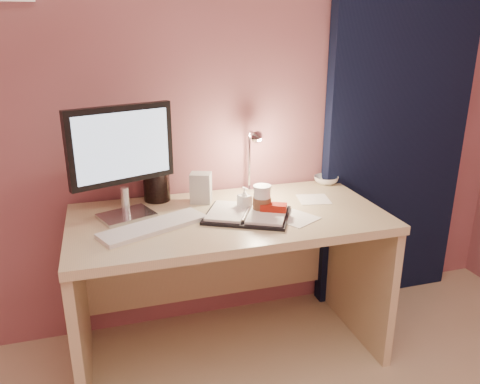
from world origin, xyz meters
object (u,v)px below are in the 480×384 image
object	(u,v)px
monitor	(121,152)
coffee_cup	(262,201)
keyboard	(154,226)
desk	(225,253)
lotion_bottle	(244,199)
planner	(250,214)
bowl	(326,180)
dark_jar	(156,182)
product_box	(201,188)
desk_lamp	(254,155)

from	to	relation	value
monitor	coffee_cup	world-z (taller)	monitor
monitor	keyboard	size ratio (longest dim) A/B	1.07
desk	monitor	xyz separation A→B (m)	(-0.44, 0.02, 0.52)
desk	lotion_bottle	xyz separation A→B (m)	(0.08, -0.05, 0.28)
keyboard	planner	size ratio (longest dim) A/B	1.04
monitor	lotion_bottle	world-z (taller)	monitor
coffee_cup	bowl	world-z (taller)	coffee_cup
keyboard	lotion_bottle	bearing A→B (deg)	-12.23
desk	bowl	world-z (taller)	bowl
monitor	dark_jar	size ratio (longest dim) A/B	2.76
monitor	product_box	xyz separation A→B (m)	(0.36, 0.10, -0.22)
desk	product_box	size ratio (longest dim) A/B	9.65
lotion_bottle	dark_jar	bearing A→B (deg)	143.91
desk	coffee_cup	world-z (taller)	coffee_cup
coffee_cup	dark_jar	size ratio (longest dim) A/B	0.74
product_box	desk_lamp	bearing A→B (deg)	28.41
dark_jar	lotion_bottle	bearing A→B (deg)	-36.09
desk	product_box	bearing A→B (deg)	124.78
bowl	keyboard	bearing A→B (deg)	-160.19
planner	dark_jar	distance (m)	0.50
monitor	keyboard	distance (m)	0.34
coffee_cup	product_box	world-z (taller)	product_box
monitor	coffee_cup	xyz separation A→B (m)	(0.59, -0.13, -0.23)
bowl	product_box	world-z (taller)	product_box
lotion_bottle	desk_lamp	xyz separation A→B (m)	(0.11, 0.21, 0.15)
keyboard	bowl	world-z (taller)	bowl
dark_jar	product_box	distance (m)	0.22
keyboard	lotion_bottle	size ratio (longest dim) A/B	4.04
coffee_cup	bowl	size ratio (longest dim) A/B	1.02
coffee_cup	lotion_bottle	size ratio (longest dim) A/B	1.16
bowl	lotion_bottle	distance (m)	0.60
desk	product_box	xyz separation A→B (m)	(-0.08, 0.12, 0.30)
planner	coffee_cup	distance (m)	0.08
monitor	product_box	world-z (taller)	monitor
dark_jar	desk	bearing A→B (deg)	-37.05
lotion_bottle	product_box	xyz separation A→B (m)	(-0.16, 0.17, 0.02)
planner	lotion_bottle	xyz separation A→B (m)	(-0.00, 0.07, 0.04)
desk	dark_jar	size ratio (longest dim) A/B	7.83
monitor	desk_lamp	world-z (taller)	monitor
monitor	planner	xyz separation A→B (m)	(0.52, -0.15, -0.28)
planner	desk_lamp	bearing A→B (deg)	95.82
dark_jar	desk_lamp	size ratio (longest dim) A/B	0.54
coffee_cup	monitor	bearing A→B (deg)	167.58
bowl	dark_jar	xyz separation A→B (m)	(-0.91, 0.00, 0.07)
monitor	desk_lamp	bearing A→B (deg)	-9.29
lotion_bottle	desk_lamp	distance (m)	0.28
monitor	lotion_bottle	distance (m)	0.58
desk	monitor	size ratio (longest dim) A/B	2.83
desk	keyboard	size ratio (longest dim) A/B	3.03
desk	lotion_bottle	bearing A→B (deg)	-32.53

